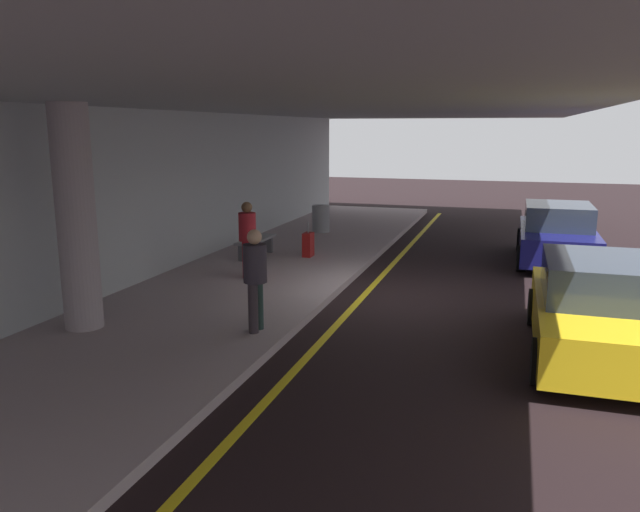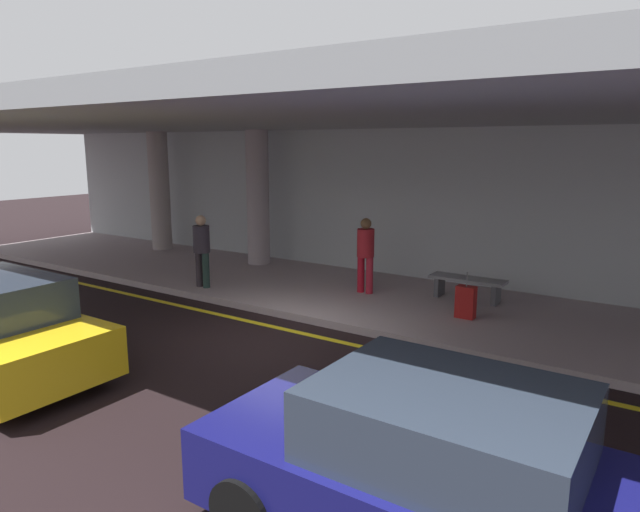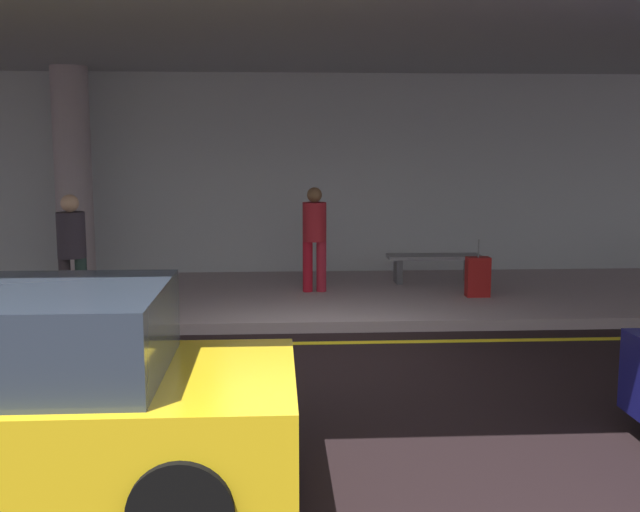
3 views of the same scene
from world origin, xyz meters
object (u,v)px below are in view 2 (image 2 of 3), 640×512
Objects in this scene: support_column_left_mid at (258,198)px; person_waiting_for_ride at (202,246)px; traveler_with_luggage at (366,250)px; car_navy at (437,474)px; suitcase_upright_primary at (466,302)px; bench_metal at (467,284)px; support_column_far_left at (160,191)px.

person_waiting_for_ride is (0.67, -2.82, -0.86)m from support_column_left_mid.
support_column_left_mid is at bearing 6.27° from traveler_with_luggage.
traveler_with_luggage and person_waiting_for_ride have the same top height.
traveler_with_luggage is (-4.45, 6.66, 0.40)m from car_navy.
bench_metal is at bearing 135.64° from suitcase_upright_primary.
car_navy is 6.40m from suitcase_upright_primary.
suitcase_upright_primary is at bearing -170.28° from traveler_with_luggage.
support_column_left_mid is 11.63m from car_navy.
person_waiting_for_ride reaches higher than suitcase_upright_primary.
support_column_left_mid is 4.06× the size of suitcase_upright_primary.
support_column_far_left is 8.18m from traveler_with_luggage.
suitcase_upright_primary is (6.57, -1.72, -1.51)m from support_column_left_mid.
support_column_left_mid is (4.00, 0.00, 0.00)m from support_column_far_left.
person_waiting_for_ride is 1.05× the size of bench_metal.
support_column_left_mid is 2.17× the size of traveler_with_luggage.
traveler_with_luggage is 3.77m from person_waiting_for_ride.
support_column_far_left is 10.82m from suitcase_upright_primary.
support_column_left_mid reaches higher than person_waiting_for_ride.
person_waiting_for_ride reaches higher than car_navy.
car_navy is 2.56× the size of bench_metal.
support_column_left_mid is 6.34m from bench_metal.
car_navy is at bearing 146.04° from traveler_with_luggage.
car_navy is (8.51, -7.82, -1.26)m from support_column_left_mid.
traveler_with_luggage reaches higher than bench_metal.
person_waiting_for_ride is at bearing -29.95° from car_navy.
car_navy is at bearing -113.58° from person_waiting_for_ride.
bench_metal is at bearing -138.88° from traveler_with_luggage.
support_column_far_left is 14.81m from car_navy.
traveler_with_luggage reaches higher than suitcase_upright_primary.
suitcase_upright_primary is at bearing -9.27° from support_column_far_left.
traveler_with_luggage is 2.66m from suitcase_upright_primary.
suitcase_upright_primary is at bearing -69.76° from car_navy.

